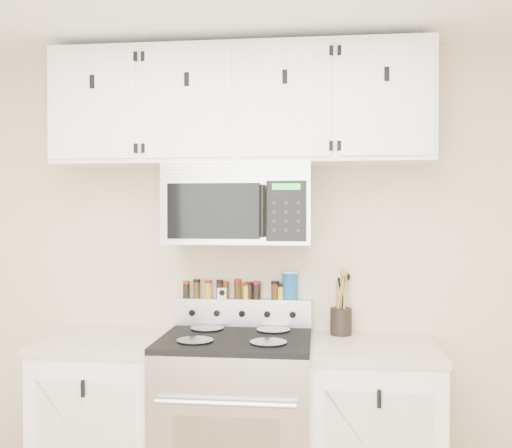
{
  "coord_description": "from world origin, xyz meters",
  "views": [
    {
      "loc": [
        0.42,
        -1.45,
        1.57
      ],
      "look_at": [
        0.1,
        1.45,
        1.52
      ],
      "focal_mm": 40.0,
      "sensor_mm": 36.0,
      "label": 1
    }
  ],
  "objects_px": {
    "utensil_crock": "(341,319)",
    "range": "(236,426)",
    "salt_canister": "(290,285)",
    "microwave": "(239,204)"
  },
  "relations": [
    {
      "from": "utensil_crock",
      "to": "range",
      "type": "bearing_deg",
      "value": -156.77
    },
    {
      "from": "range",
      "to": "salt_canister",
      "type": "relative_size",
      "value": 6.91
    },
    {
      "from": "microwave",
      "to": "salt_canister",
      "type": "xyz_separation_m",
      "value": [
        0.26,
        0.16,
        -0.45
      ]
    },
    {
      "from": "utensil_crock",
      "to": "salt_canister",
      "type": "bearing_deg",
      "value": 169.84
    },
    {
      "from": "range",
      "to": "microwave",
      "type": "height_order",
      "value": "microwave"
    },
    {
      "from": "range",
      "to": "salt_canister",
      "type": "xyz_separation_m",
      "value": [
        0.26,
        0.28,
        0.69
      ]
    },
    {
      "from": "salt_canister",
      "to": "microwave",
      "type": "bearing_deg",
      "value": -149.23
    },
    {
      "from": "range",
      "to": "microwave",
      "type": "xyz_separation_m",
      "value": [
        0.0,
        0.13,
        1.14
      ]
    },
    {
      "from": "microwave",
      "to": "salt_canister",
      "type": "bearing_deg",
      "value": 30.77
    },
    {
      "from": "utensil_crock",
      "to": "salt_canister",
      "type": "distance_m",
      "value": 0.33
    }
  ]
}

